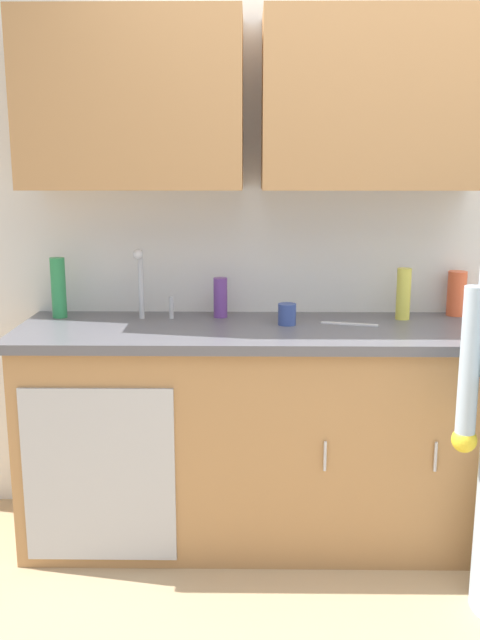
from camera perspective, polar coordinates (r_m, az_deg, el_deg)
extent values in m
plane|color=tan|center=(2.76, 13.45, -23.38)|extent=(9.00, 9.00, 0.00)
cube|color=silver|center=(3.29, 10.67, 7.81)|extent=(4.80, 0.10, 2.70)
cube|color=#B27F4C|center=(3.06, -8.72, 16.93)|extent=(0.91, 0.34, 0.70)
cube|color=#B27F4C|center=(3.07, 10.72, 16.85)|extent=(0.91, 0.34, 0.70)
cube|color=#B27F4C|center=(3.10, 0.92, -9.37)|extent=(1.90, 0.60, 0.90)
cube|color=#B7BABF|center=(2.90, -11.29, -12.21)|extent=(0.60, 0.01, 0.72)
cylinder|color=silver|center=(2.81, 6.86, -10.82)|extent=(0.01, 0.01, 0.12)
cylinder|color=silver|center=(2.89, 15.46, -10.56)|extent=(0.01, 0.01, 0.12)
cube|color=#595960|center=(2.96, 0.95, -0.89)|extent=(1.96, 0.66, 0.04)
cube|color=#B7BABF|center=(2.99, -7.54, -0.95)|extent=(0.50, 0.36, 0.03)
cylinder|color=#B7BABF|center=(3.11, -7.97, 2.82)|extent=(0.02, 0.02, 0.30)
sphere|color=#B7BABF|center=(3.03, -8.22, 5.25)|extent=(0.04, 0.04, 0.04)
cylinder|color=#B7BABF|center=(3.11, -5.55, 1.02)|extent=(0.02, 0.02, 0.10)
cylinder|color=#A3B7C6|center=(2.57, 17.98, -3.46)|extent=(0.07, 0.07, 0.55)
sphere|color=yellow|center=(2.65, 17.59, -9.19)|extent=(0.09, 0.09, 0.09)
cylinder|color=#D8D14C|center=(3.16, 13.01, 2.06)|extent=(0.06, 0.06, 0.22)
cylinder|color=#66388C|center=(3.12, -1.58, 1.81)|extent=(0.06, 0.06, 0.18)
cylinder|color=#2D8C4C|center=(3.21, -14.40, 2.53)|extent=(0.06, 0.06, 0.27)
cylinder|color=#E05933|center=(3.30, 17.03, 2.06)|extent=(0.08, 0.08, 0.20)
cylinder|color=#33478C|center=(2.99, 3.81, 0.47)|extent=(0.08, 0.08, 0.09)
cube|color=silver|center=(3.03, 8.80, -0.31)|extent=(0.24, 0.09, 0.01)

